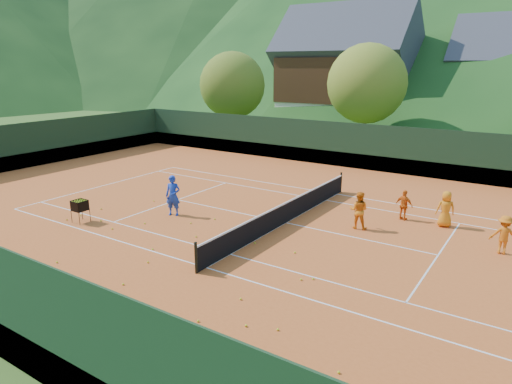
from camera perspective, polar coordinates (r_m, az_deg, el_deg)
The scene contains 42 objects.
ground at distance 20.11m, azimuth 3.74°, elevation -3.91°, with size 400.00×400.00×0.00m, color #2F5019.
clay_court at distance 20.10m, azimuth 3.74°, elevation -3.89°, with size 40.00×24.00×0.02m, color #BC511E.
coach at distance 21.13m, azimuth -10.33°, elevation -0.44°, with size 0.68×0.45×1.87m, color #1C3CB6.
student_a at distance 19.63m, azimuth 12.71°, elevation -2.23°, with size 0.78×0.61×1.61m, color orange.
student_b at distance 21.27m, azimuth 18.03°, elevation -1.58°, with size 0.80×0.33×1.37m, color orange.
student_c at distance 21.00m, azimuth 22.61°, elevation -1.97°, with size 0.76×0.50×1.56m, color orange.
student_d at distance 18.95m, azimuth 28.58°, elevation -4.72°, with size 0.94×0.54×1.46m, color orange.
tennis_ball_0 at distance 20.12m, azimuth -8.15°, elevation -3.87°, with size 0.07×0.07×0.07m, color #CBE025.
tennis_ball_1 at distance 11.58m, azimuth 0.18°, elevation -19.57°, with size 0.07×0.07×0.07m, color #CBE025.
tennis_ball_2 at distance 18.55m, azimuth -7.50°, elevation -5.56°, with size 0.07×0.07×0.07m, color #CBE025.
tennis_ball_3 at distance 23.68m, azimuth -12.66°, elevation -1.08°, with size 0.07×0.07×0.07m, color #CBE025.
tennis_ball_4 at distance 16.98m, azimuth 4.88°, elevation -7.54°, with size 0.07×0.07×0.07m, color #CBE025.
tennis_ball_5 at distance 12.88m, azimuth -7.25°, elevation -15.70°, with size 0.07×0.07×0.07m, color #CBE025.
tennis_ball_6 at distance 20.52m, azimuth -5.19°, elevation -3.37°, with size 0.07×0.07×0.07m, color #CBE025.
tennis_ball_7 at distance 12.38m, azimuth -7.13°, elevation -17.14°, with size 0.07×0.07×0.07m, color #CBE025.
tennis_ball_8 at distance 11.19m, azimuth 10.30°, elevation -21.29°, with size 0.07×0.07×0.07m, color #CBE025.
tennis_ball_9 at distance 12.46m, azimuth 2.73°, elevation -16.79°, with size 0.07×0.07×0.07m, color #CBE025.
tennis_ball_10 at distance 13.15m, azimuth -12.71°, elevation -15.28°, with size 0.07×0.07×0.07m, color #CBE025.
tennis_ball_11 at distance 15.10m, azimuth 7.16°, elevation -10.72°, with size 0.07×0.07×0.07m, color #CBE025.
tennis_ball_12 at distance 17.64m, azimuth -12.80°, elevation -6.98°, with size 0.07×0.07×0.07m, color #CBE025.
tennis_ball_13 at distance 23.07m, azimuth -18.79°, elevation -2.01°, with size 0.07×0.07×0.07m, color #CBE025.
tennis_ball_14 at distance 12.60m, azimuth -1.26°, elevation -16.36°, with size 0.07×0.07×0.07m, color #CBE025.
tennis_ball_15 at distance 16.59m, azimuth -13.36°, elevation -8.52°, with size 0.07×0.07×0.07m, color #CBE025.
tennis_ball_16 at distance 20.46m, azimuth -13.74°, elevation -3.83°, with size 0.07×0.07×0.07m, color #CBE025.
tennis_ball_17 at distance 15.24m, azimuth -16.26°, elevation -11.01°, with size 0.07×0.07×0.07m, color #CBE025.
tennis_ball_18 at distance 22.44m, azimuth -21.06°, elevation -2.72°, with size 0.07×0.07×0.07m, color #CBE025.
tennis_ball_19 at distance 15.02m, azimuth 5.66°, elevation -10.82°, with size 0.07×0.07×0.07m, color #CBE025.
tennis_ball_20 at distance 21.32m, azimuth -18.81°, elevation -3.44°, with size 0.07×0.07×0.07m, color #CBE025.
tennis_ball_21 at distance 22.02m, azimuth -22.57°, elevation -3.22°, with size 0.07×0.07×0.07m, color #CBE025.
tennis_ball_22 at distance 13.84m, azimuth -1.92°, elevation -13.21°, with size 0.07×0.07×0.07m, color #CBE025.
tennis_ball_23 at distance 12.17m, azimuth -9.20°, elevation -17.88°, with size 0.07×0.07×0.07m, color #CBE025.
tennis_ball_24 at distance 20.19m, azimuth -17.53°, elevation -4.39°, with size 0.07×0.07×0.07m, color #CBE025.
tennis_ball_25 at distance 17.59m, azimuth -23.62°, elevation -8.03°, with size 0.07×0.07×0.07m, color #CBE025.
tennis_ball_26 at distance 19.42m, azimuth -29.04°, elevation -6.51°, with size 0.07×0.07×0.07m, color #CBE025.
tennis_ball_27 at distance 17.76m, azimuth -0.12°, elevation -6.40°, with size 0.07×0.07×0.07m, color #CBE025.
court_lines at distance 20.10m, azimuth 3.74°, elevation -3.85°, with size 23.83×11.03×0.00m.
tennis_net at distance 19.94m, azimuth 3.77°, elevation -2.50°, with size 0.10×12.07×1.10m.
perimeter_fence at distance 19.72m, azimuth 3.81°, elevation -0.44°, with size 40.40×24.24×3.00m.
ball_hopper at distance 21.34m, azimuth -21.17°, elevation -1.64°, with size 0.57×0.57×1.00m.
chalet_left at distance 50.36m, azimuth 11.18°, elevation 14.19°, with size 13.80×9.93×12.92m.
tree_a at distance 42.83m, azimuth -2.95°, elevation 13.19°, with size 6.00×6.00×7.88m.
tree_b at distance 38.88m, azimuth 13.70°, elevation 13.01°, with size 6.40×6.40×8.40m.
Camera 1 is at (9.30, -16.50, 6.75)m, focal length 32.00 mm.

